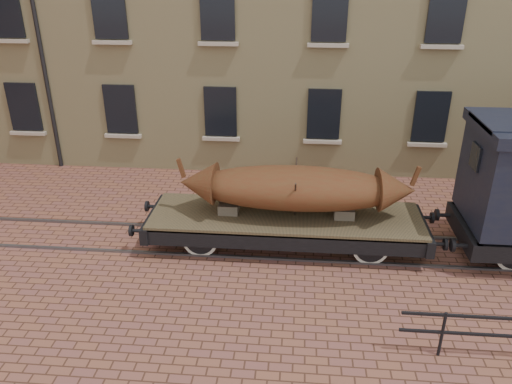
{
  "coord_description": "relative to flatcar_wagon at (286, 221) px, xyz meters",
  "views": [
    {
      "loc": [
        0.17,
        -11.44,
        6.87
      ],
      "look_at": [
        -0.89,
        0.5,
        1.3
      ],
      "focal_mm": 35.0,
      "sensor_mm": 36.0,
      "label": 1
    }
  ],
  "objects": [
    {
      "name": "rail_track",
      "position": [
        0.08,
        -0.0,
        -0.71
      ],
      "size": [
        30.0,
        1.52,
        0.06
      ],
      "color": "#59595E",
      "rests_on": "ground"
    },
    {
      "name": "ground",
      "position": [
        0.08,
        -0.0,
        -0.74
      ],
      "size": [
        90.0,
        90.0,
        0.0
      ],
      "primitive_type": "plane",
      "color": "brown"
    },
    {
      "name": "flatcar_wagon",
      "position": [
        0.0,
        0.0,
        0.0
      ],
      "size": [
        7.85,
        2.13,
        1.18
      ],
      "color": "brown",
      "rests_on": "ground"
    },
    {
      "name": "iron_boat",
      "position": [
        0.23,
        -0.0,
        0.95
      ],
      "size": [
        6.0,
        1.75,
        1.46
      ],
      "color": "#4F2312",
      "rests_on": "flatcar_wagon"
    }
  ]
}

